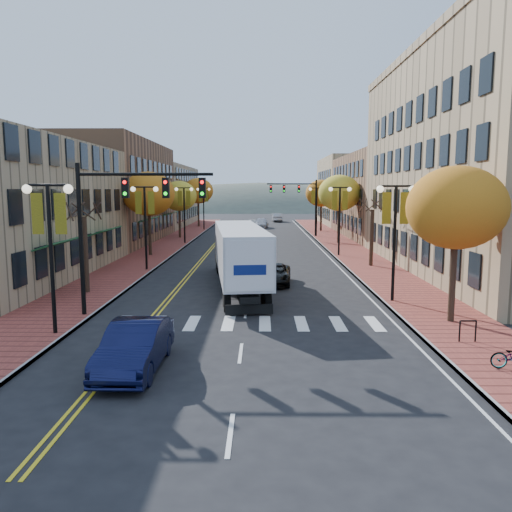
{
  "coord_description": "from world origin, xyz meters",
  "views": [
    {
      "loc": [
        0.74,
        -19.26,
        5.84
      ],
      "look_at": [
        0.45,
        7.9,
        2.2
      ],
      "focal_mm": 35.0,
      "sensor_mm": 36.0,
      "label": 1
    }
  ],
  "objects": [
    {
      "name": "semi_truck",
      "position": [
        -0.64,
        10.16,
        2.17
      ],
      "size": [
        4.11,
        15.03,
        3.71
      ],
      "rotation": [
        0.0,
        0.0,
        0.12
      ],
      "color": "black",
      "rests_on": "ground"
    },
    {
      "name": "tree_right_a",
      "position": [
        9.0,
        2.0,
        5.05
      ],
      "size": [
        4.16,
        4.16,
        6.69
      ],
      "color": "#382619",
      "rests_on": "sidewalk_right"
    },
    {
      "name": "ground",
      "position": [
        0.0,
        0.0,
        0.0
      ],
      "size": [
        200.0,
        200.0,
        0.0
      ],
      "primitive_type": "plane",
      "color": "black",
      "rests_on": "ground"
    },
    {
      "name": "lamp_right_b",
      "position": [
        7.5,
        24.0,
        4.29
      ],
      "size": [
        1.96,
        0.36,
        6.05
      ],
      "color": "black",
      "rests_on": "ground"
    },
    {
      "name": "sidewalk_left",
      "position": [
        -9.0,
        32.5,
        0.07
      ],
      "size": [
        4.0,
        85.0,
        0.15
      ],
      "primitive_type": "cube",
      "color": "brown",
      "rests_on": "ground"
    },
    {
      "name": "traffic_mast_near",
      "position": [
        -5.48,
        3.0,
        4.92
      ],
      "size": [
        6.1,
        0.35,
        7.0
      ],
      "color": "black",
      "rests_on": "ground"
    },
    {
      "name": "lamp_right_a",
      "position": [
        7.5,
        6.0,
        4.29
      ],
      "size": [
        1.96,
        0.36,
        6.05
      ],
      "color": "black",
      "rests_on": "ground"
    },
    {
      "name": "lamp_left_d",
      "position": [
        -7.5,
        52.0,
        4.29
      ],
      "size": [
        1.96,
        0.36,
        6.05
      ],
      "color": "black",
      "rests_on": "ground"
    },
    {
      "name": "building_right_far",
      "position": [
        18.5,
        64.0,
        5.5
      ],
      "size": [
        15.0,
        20.0,
        11.0
      ],
      "primitive_type": "cube",
      "color": "#9E8966",
      "rests_on": "ground"
    },
    {
      "name": "tree_left_b",
      "position": [
        -9.0,
        24.0,
        5.45
      ],
      "size": [
        4.48,
        4.48,
        7.21
      ],
      "color": "#382619",
      "rests_on": "sidewalk_left"
    },
    {
      "name": "car_far_silver",
      "position": [
        0.65,
        56.47,
        0.71
      ],
      "size": [
        2.57,
        5.11,
        1.42
      ],
      "primitive_type": "imported",
      "rotation": [
        0.0,
        0.0,
        -0.12
      ],
      "color": "#B5B5BD",
      "rests_on": "ground"
    },
    {
      "name": "car_far_oncoming",
      "position": [
        3.57,
        71.49,
        0.77
      ],
      "size": [
        1.86,
        4.74,
        1.54
      ],
      "primitive_type": "imported",
      "rotation": [
        0.0,
        0.0,
        3.19
      ],
      "color": "#A8A9B0",
      "rests_on": "ground"
    },
    {
      "name": "building_left_far",
      "position": [
        -17.0,
        61.0,
        4.75
      ],
      "size": [
        12.0,
        26.0,
        9.5
      ],
      "primitive_type": "cube",
      "color": "#9E8966",
      "rests_on": "ground"
    },
    {
      "name": "building_right_mid",
      "position": [
        18.5,
        42.0,
        5.0
      ],
      "size": [
        15.0,
        24.0,
        10.0
      ],
      "primitive_type": "cube",
      "color": "brown",
      "rests_on": "ground"
    },
    {
      "name": "navy_sedan",
      "position": [
        -3.35,
        -3.69,
        0.79
      ],
      "size": [
        1.72,
        4.78,
        1.57
      ],
      "primitive_type": "imported",
      "rotation": [
        0.0,
        0.0,
        -0.01
      ],
      "color": "black",
      "rests_on": "ground"
    },
    {
      "name": "lamp_right_c",
      "position": [
        7.5,
        42.0,
        4.29
      ],
      "size": [
        1.96,
        0.36,
        6.05
      ],
      "color": "black",
      "rests_on": "ground"
    },
    {
      "name": "lamp_left_b",
      "position": [
        -7.5,
        16.0,
        4.29
      ],
      "size": [
        1.96,
        0.36,
        6.05
      ],
      "color": "black",
      "rests_on": "ground"
    },
    {
      "name": "car_far_white",
      "position": [
        -0.56,
        56.26,
        0.68
      ],
      "size": [
        1.69,
        4.03,
        1.36
      ],
      "primitive_type": "imported",
      "rotation": [
        0.0,
        0.0,
        0.02
      ],
      "color": "silver",
      "rests_on": "ground"
    },
    {
      "name": "traffic_mast_far",
      "position": [
        5.48,
        42.0,
        4.92
      ],
      "size": [
        6.1,
        0.34,
        7.0
      ],
      "color": "black",
      "rests_on": "ground"
    },
    {
      "name": "tree_right_d",
      "position": [
        9.0,
        50.0,
        5.29
      ],
      "size": [
        4.35,
        4.35,
        7.0
      ],
      "color": "#382619",
      "rests_on": "sidewalk_right"
    },
    {
      "name": "tree_right_c",
      "position": [
        9.0,
        34.0,
        5.45
      ],
      "size": [
        4.48,
        4.48,
        7.21
      ],
      "color": "#382619",
      "rests_on": "sidewalk_right"
    },
    {
      "name": "tree_left_c",
      "position": [
        -9.0,
        40.0,
        5.05
      ],
      "size": [
        4.16,
        4.16,
        6.69
      ],
      "color": "#382619",
      "rests_on": "sidewalk_left"
    },
    {
      "name": "lamp_left_c",
      "position": [
        -7.5,
        34.0,
        4.29
      ],
      "size": [
        1.96,
        0.36,
        6.05
      ],
      "color": "black",
      "rests_on": "ground"
    },
    {
      "name": "sidewalk_right",
      "position": [
        9.0,
        32.5,
        0.07
      ],
      "size": [
        4.0,
        85.0,
        0.15
      ],
      "primitive_type": "cube",
      "color": "brown",
      "rests_on": "ground"
    },
    {
      "name": "tree_right_b",
      "position": [
        9.0,
        18.0,
        2.25
      ],
      "size": [
        0.28,
        0.28,
        4.2
      ],
      "color": "#382619",
      "rests_on": "sidewalk_right"
    },
    {
      "name": "black_suv",
      "position": [
        1.5,
        11.25,
        0.62
      ],
      "size": [
        2.36,
        4.61,
        1.24
      ],
      "primitive_type": "imported",
      "rotation": [
        0.0,
        0.0,
        -0.07
      ],
      "color": "black",
      "rests_on": "ground"
    },
    {
      "name": "tree_left_a",
      "position": [
        -9.0,
        8.0,
        2.25
      ],
      "size": [
        0.28,
        0.28,
        4.2
      ],
      "color": "#382619",
      "rests_on": "sidewalk_left"
    },
    {
      "name": "tree_left_d",
      "position": [
        -9.0,
        58.0,
        5.6
      ],
      "size": [
        4.61,
        4.61,
        7.42
      ],
      "color": "#382619",
      "rests_on": "sidewalk_left"
    },
    {
      "name": "lamp_left_a",
      "position": [
        -7.5,
        0.0,
        4.29
      ],
      "size": [
        1.96,
        0.36,
        6.05
      ],
      "color": "black",
      "rests_on": "ground"
    },
    {
      "name": "building_left_mid",
      "position": [
        -17.0,
        36.0,
        5.5
      ],
      "size": [
        12.0,
        24.0,
        11.0
      ],
      "primitive_type": "cube",
      "color": "brown",
      "rests_on": "ground"
    }
  ]
}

